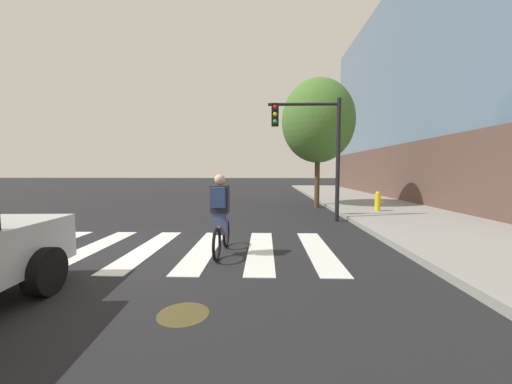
# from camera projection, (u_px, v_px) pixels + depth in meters

# --- Properties ---
(ground_plane) EXTENTS (120.00, 120.00, 0.00)m
(ground_plane) POSITION_uv_depth(u_px,v_px,m) (150.00, 249.00, 6.58)
(ground_plane) COLOR black
(crosswalk_stripes) EXTENTS (6.90, 3.41, 0.01)m
(crosswalk_stripes) POSITION_uv_depth(u_px,v_px,m) (176.00, 249.00, 6.56)
(crosswalk_stripes) COLOR silver
(crosswalk_stripes) RESTS_ON ground
(manhole_cover) EXTENTS (0.64, 0.64, 0.01)m
(manhole_cover) POSITION_uv_depth(u_px,v_px,m) (183.00, 314.00, 3.60)
(manhole_cover) COLOR #473D1E
(manhole_cover) RESTS_ON ground
(cyclist) EXTENTS (0.37, 1.71, 1.69)m
(cyclist) POSITION_uv_depth(u_px,v_px,m) (220.00, 215.00, 6.06)
(cyclist) COLOR black
(cyclist) RESTS_ON ground
(traffic_light_near) EXTENTS (2.47, 0.28, 4.20)m
(traffic_light_near) POSITION_uv_depth(u_px,v_px,m) (314.00, 138.00, 9.97)
(traffic_light_near) COLOR black
(traffic_light_near) RESTS_ON ground
(fire_hydrant) EXTENTS (0.33, 0.22, 0.78)m
(fire_hydrant) POSITION_uv_depth(u_px,v_px,m) (378.00, 201.00, 11.65)
(fire_hydrant) COLOR gold
(fire_hydrant) RESTS_ON sidewalk
(street_tree_near) EXTENTS (3.38, 3.38, 6.00)m
(street_tree_near) POSITION_uv_depth(u_px,v_px,m) (318.00, 121.00, 13.64)
(street_tree_near) COLOR #4C3823
(street_tree_near) RESTS_ON ground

